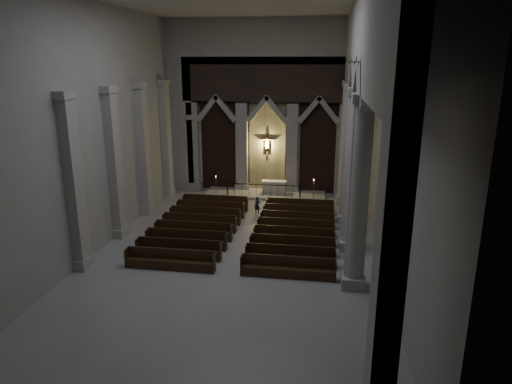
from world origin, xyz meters
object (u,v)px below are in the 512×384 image
altar (274,187)px  altar_rail (263,189)px  candle_stand_right (313,196)px  candle_stand_left (216,191)px  pews (245,232)px  worshipper (257,205)px

altar → altar_rail: bearing=-125.7°
altar → candle_stand_right: candle_stand_right is taller
candle_stand_left → altar_rail: bearing=-0.1°
altar → pews: altar is taller
altar → worshipper: size_ratio=1.62×
worshipper → candle_stand_right: bearing=53.9°
candle_stand_left → candle_stand_right: candle_stand_right is taller
candle_stand_right → worshipper: candle_stand_right is taller
altar_rail → pews: (0.00, -7.45, -0.37)m
altar_rail → worshipper: bearing=-88.8°
altar_rail → worshipper: 3.41m
worshipper → pews: bearing=-76.9°
candle_stand_left → altar: bearing=12.6°
altar → pews: 8.39m
candle_stand_right → worshipper: (-3.40, -2.83, 0.09)m
candle_stand_left → candle_stand_right: bearing=-4.8°
pews → candle_stand_left: bearing=114.4°
candle_stand_right → altar: bearing=152.3°
worshipper → altar_rail: bearing=105.3°
altar → worshipper: bearing=-97.6°
candle_stand_left → pews: size_ratio=0.15×
altar → altar_rail: 1.12m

